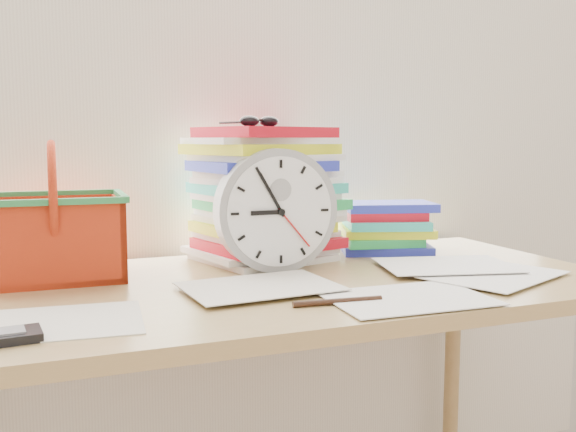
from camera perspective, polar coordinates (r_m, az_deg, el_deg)
name	(u,v)px	position (r m, az deg, el deg)	size (l,w,h in m)	color
curtain	(229,36)	(1.69, -5.27, 15.66)	(2.40, 0.01, 2.50)	white
desk	(283,315)	(1.36, -0.45, -8.75)	(1.40, 0.70, 0.75)	#A1824B
paper_stack	(266,194)	(1.54, -1.94, 1.97)	(0.33, 0.28, 0.32)	white
clock	(276,210)	(1.40, -1.08, 0.50)	(0.27, 0.27, 0.05)	#98999C
sunglasses	(259,121)	(1.51, -2.56, 8.41)	(0.12, 0.10, 0.03)	black
book_stack	(383,227)	(1.67, 8.45, -1.01)	(0.25, 0.20, 0.13)	white
basket	(54,212)	(1.41, -20.08, 0.34)	(0.28, 0.22, 0.28)	red
pen	(338,301)	(1.14, 4.45, -7.58)	(0.01, 0.01, 0.17)	black
scattered_papers	(283,277)	(1.34, -0.46, -5.42)	(1.26, 0.42, 0.02)	white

